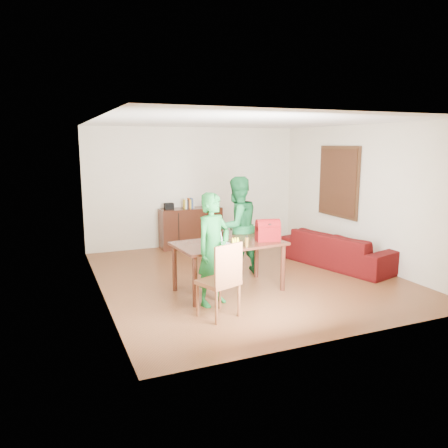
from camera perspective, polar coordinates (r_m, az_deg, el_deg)
name	(u,v)px	position (r m, az deg, el deg)	size (l,w,h in m)	color
room	(244,203)	(7.72, 2.62, 2.78)	(5.20, 5.70, 2.90)	#482412
table	(229,249)	(6.94, 0.64, -3.22)	(1.78, 1.11, 0.80)	black
chair	(219,295)	(6.02, -0.65, -9.29)	(0.60, 0.59, 1.05)	brown
person_near	(213,249)	(6.34, -1.41, -3.34)	(0.60, 0.40, 1.66)	#135720
person_far	(237,226)	(7.77, 1.70, -0.31)	(0.86, 0.67, 1.77)	#145C2A
laptop	(218,241)	(6.79, -0.79, -2.28)	(0.35, 0.27, 0.22)	white
bananas	(236,246)	(6.57, 1.53, -2.84)	(0.16, 0.10, 0.06)	yellow
bottle	(247,241)	(6.62, 2.98, -2.28)	(0.05, 0.05, 0.16)	brown
red_bag	(268,232)	(7.04, 5.73, -1.07)	(0.38, 0.22, 0.28)	#6A0B07
sofa	(339,249)	(8.74, 14.73, -3.19)	(2.24, 0.87, 0.65)	#3E080E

